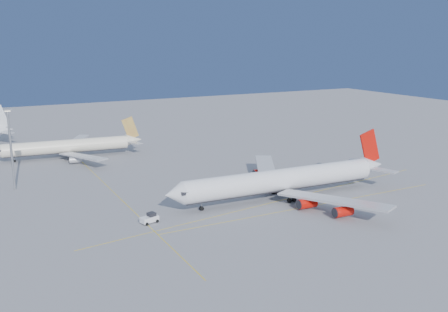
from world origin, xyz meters
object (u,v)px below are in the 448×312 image
(airliner_virgin, at_px, (285,180))
(light_mast, at_px, (10,142))
(pushback_tug, at_px, (150,218))
(airliner_etihad, at_px, (70,146))

(airliner_virgin, distance_m, light_mast, 82.92)
(airliner_virgin, height_order, pushback_tug, airliner_virgin)
(airliner_etihad, bearing_deg, light_mast, -118.17)
(airliner_etihad, xyz_separation_m, light_mast, (-23.76, -35.86, 10.21))
(airliner_etihad, relative_size, light_mast, 2.28)
(airliner_virgin, relative_size, pushback_tug, 14.86)
(airliner_etihad, distance_m, pushback_tug, 82.62)
(pushback_tug, bearing_deg, airliner_etihad, 76.86)
(airliner_virgin, bearing_deg, airliner_etihad, 121.25)
(airliner_virgin, distance_m, airliner_etihad, 92.89)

